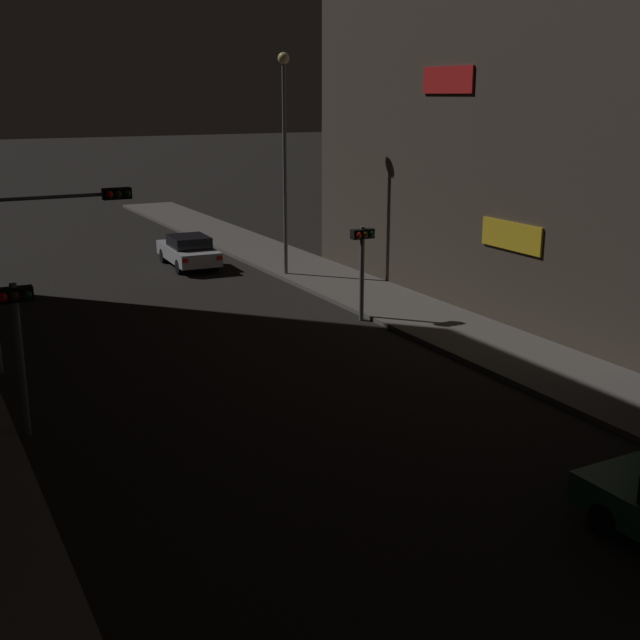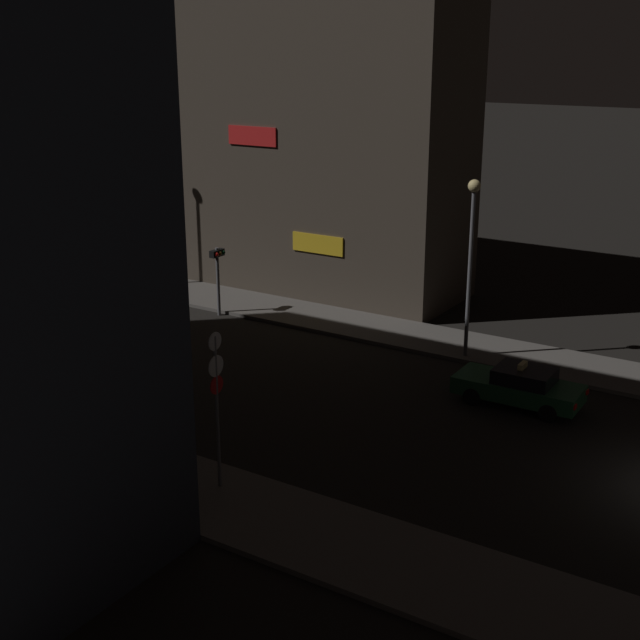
{
  "view_description": "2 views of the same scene",
  "coord_description": "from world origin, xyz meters",
  "px_view_note": "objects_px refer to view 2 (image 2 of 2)",
  "views": [
    {
      "loc": [
        -7.93,
        -0.95,
        7.48
      ],
      "look_at": [
        0.31,
        14.75,
        2.56
      ],
      "focal_mm": 45.8,
      "sensor_mm": 36.0,
      "label": 1
    },
    {
      "loc": [
        -24.28,
        -2.55,
        12.32
      ],
      "look_at": [
        0.87,
        13.44,
        2.64
      ],
      "focal_mm": 48.5,
      "sensor_mm": 36.0,
      "label": 2
    }
  ],
  "objects_px": {
    "traffic_light_right_kerb": "(218,267)",
    "taxi": "(520,386)",
    "street_lamp_far_block": "(107,177)",
    "traffic_light_overhead": "(41,290)",
    "far_car": "(18,277)",
    "traffic_light_left_kerb": "(108,357)",
    "sign_pole_left": "(217,395)",
    "street_lamp_near_block": "(472,239)"
  },
  "relations": [
    {
      "from": "traffic_light_right_kerb",
      "to": "taxi",
      "type": "bearing_deg",
      "value": -99.46
    },
    {
      "from": "street_lamp_far_block",
      "to": "traffic_light_overhead",
      "type": "bearing_deg",
      "value": -145.47
    },
    {
      "from": "far_car",
      "to": "traffic_light_left_kerb",
      "type": "relative_size",
      "value": 1.28
    },
    {
      "from": "taxi",
      "to": "sign_pole_left",
      "type": "height_order",
      "value": "sign_pole_left"
    },
    {
      "from": "far_car",
      "to": "sign_pole_left",
      "type": "distance_m",
      "value": 24.46
    },
    {
      "from": "traffic_light_overhead",
      "to": "sign_pole_left",
      "type": "xyz_separation_m",
      "value": [
        -2.92,
        -10.5,
        -0.67
      ]
    },
    {
      "from": "taxi",
      "to": "traffic_light_overhead",
      "type": "relative_size",
      "value": 0.89
    },
    {
      "from": "street_lamp_near_block",
      "to": "street_lamp_far_block",
      "type": "distance_m",
      "value": 19.53
    },
    {
      "from": "far_car",
      "to": "sign_pole_left",
      "type": "height_order",
      "value": "sign_pole_left"
    },
    {
      "from": "taxi",
      "to": "sign_pole_left",
      "type": "xyz_separation_m",
      "value": [
        -10.42,
        5.09,
        2.24
      ]
    },
    {
      "from": "sign_pole_left",
      "to": "street_lamp_near_block",
      "type": "distance_m",
      "value": 14.0
    },
    {
      "from": "traffic_light_left_kerb",
      "to": "street_lamp_far_block",
      "type": "xyz_separation_m",
      "value": [
        12.32,
        12.28,
        3.24
      ]
    },
    {
      "from": "far_car",
      "to": "street_lamp_near_block",
      "type": "xyz_separation_m",
      "value": [
        3.03,
        -23.47,
        4.24
      ]
    },
    {
      "from": "sign_pole_left",
      "to": "street_lamp_far_block",
      "type": "xyz_separation_m",
      "value": [
        13.67,
        17.9,
        2.81
      ]
    },
    {
      "from": "traffic_light_right_kerb",
      "to": "sign_pole_left",
      "type": "height_order",
      "value": "sign_pole_left"
    },
    {
      "from": "taxi",
      "to": "street_lamp_near_block",
      "type": "xyz_separation_m",
      "value": [
        3.35,
        3.48,
        4.24
      ]
    },
    {
      "from": "taxi",
      "to": "street_lamp_far_block",
      "type": "distance_m",
      "value": 23.76
    },
    {
      "from": "traffic_light_left_kerb",
      "to": "traffic_light_right_kerb",
      "type": "bearing_deg",
      "value": 22.62
    },
    {
      "from": "traffic_light_overhead",
      "to": "street_lamp_near_block",
      "type": "xyz_separation_m",
      "value": [
        10.85,
        -12.11,
        1.33
      ]
    },
    {
      "from": "far_car",
      "to": "street_lamp_near_block",
      "type": "distance_m",
      "value": 24.04
    },
    {
      "from": "sign_pole_left",
      "to": "street_lamp_near_block",
      "type": "relative_size",
      "value": 0.65
    },
    {
      "from": "traffic_light_left_kerb",
      "to": "street_lamp_near_block",
      "type": "bearing_deg",
      "value": -30.24
    },
    {
      "from": "traffic_light_right_kerb",
      "to": "far_car",
      "type": "bearing_deg",
      "value": 101.31
    },
    {
      "from": "far_car",
      "to": "street_lamp_far_block",
      "type": "relative_size",
      "value": 0.51
    },
    {
      "from": "traffic_light_overhead",
      "to": "sign_pole_left",
      "type": "relative_size",
      "value": 1.08
    },
    {
      "from": "taxi",
      "to": "street_lamp_far_block",
      "type": "height_order",
      "value": "street_lamp_far_block"
    },
    {
      "from": "far_car",
      "to": "traffic_light_overhead",
      "type": "relative_size",
      "value": 0.9
    },
    {
      "from": "traffic_light_left_kerb",
      "to": "sign_pole_left",
      "type": "relative_size",
      "value": 0.76
    },
    {
      "from": "traffic_light_overhead",
      "to": "taxi",
      "type": "bearing_deg",
      "value": -64.31
    },
    {
      "from": "traffic_light_overhead",
      "to": "traffic_light_right_kerb",
      "type": "height_order",
      "value": "traffic_light_overhead"
    },
    {
      "from": "traffic_light_overhead",
      "to": "street_lamp_near_block",
      "type": "distance_m",
      "value": 16.32
    },
    {
      "from": "far_car",
      "to": "traffic_light_left_kerb",
      "type": "bearing_deg",
      "value": -120.03
    },
    {
      "from": "far_car",
      "to": "street_lamp_far_block",
      "type": "xyz_separation_m",
      "value": [
        2.94,
        -3.95,
        5.05
      ]
    },
    {
      "from": "sign_pole_left",
      "to": "street_lamp_far_block",
      "type": "height_order",
      "value": "street_lamp_far_block"
    },
    {
      "from": "street_lamp_far_block",
      "to": "street_lamp_near_block",
      "type": "bearing_deg",
      "value": -89.73
    },
    {
      "from": "far_car",
      "to": "street_lamp_near_block",
      "type": "height_order",
      "value": "street_lamp_near_block"
    },
    {
      "from": "far_car",
      "to": "sign_pole_left",
      "type": "bearing_deg",
      "value": -116.16
    },
    {
      "from": "street_lamp_near_block",
      "to": "traffic_light_right_kerb",
      "type": "bearing_deg",
      "value": 93.57
    },
    {
      "from": "traffic_light_right_kerb",
      "to": "street_lamp_near_block",
      "type": "relative_size",
      "value": 0.45
    },
    {
      "from": "sign_pole_left",
      "to": "street_lamp_far_block",
      "type": "bearing_deg",
      "value": 52.63
    },
    {
      "from": "street_lamp_near_block",
      "to": "taxi",
      "type": "bearing_deg",
      "value": -133.94
    },
    {
      "from": "traffic_light_left_kerb",
      "to": "taxi",
      "type": "bearing_deg",
      "value": -49.77
    }
  ]
}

